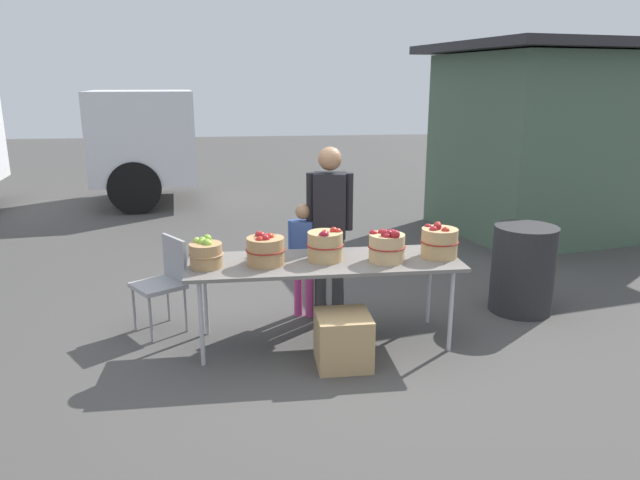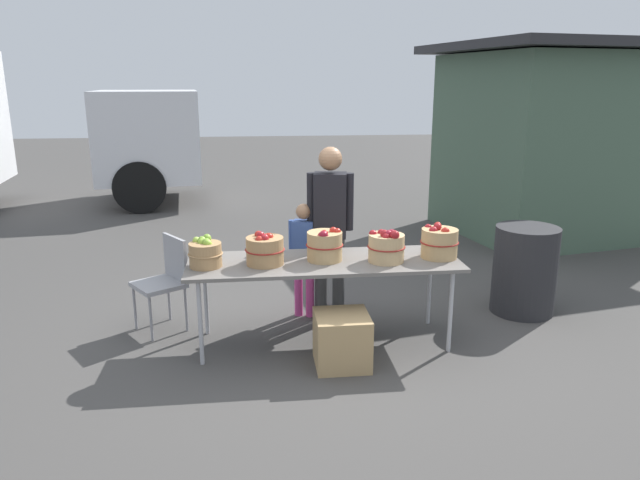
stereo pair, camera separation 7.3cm
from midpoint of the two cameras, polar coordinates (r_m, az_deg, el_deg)
ground_plane at (r=5.25m, az=0.02°, el=-9.85°), size 40.00×40.00×0.00m
market_table at (r=4.99m, az=0.02°, el=-2.45°), size 2.30×0.76×0.75m
apple_basket_green_0 at (r=4.88m, az=-11.44°, el=-1.30°), size 0.28×0.28×0.25m
apple_basket_red_0 at (r=4.87m, az=-5.75°, el=-0.96°), size 0.33×0.33×0.28m
apple_basket_red_1 at (r=4.96m, az=0.09°, el=-0.52°), size 0.32×0.32×0.29m
apple_basket_red_2 at (r=4.96m, az=6.07°, el=-0.60°), size 0.32×0.32×0.30m
apple_basket_red_3 at (r=5.15m, az=11.08°, el=-0.18°), size 0.33×0.33×0.30m
vendor_adult at (r=5.50m, az=0.56°, el=2.01°), size 0.43×0.27×1.65m
child_customer at (r=5.59m, az=-1.99°, el=-1.09°), size 0.28×0.20×1.12m
food_kiosk at (r=9.53m, az=21.72°, el=9.09°), size 3.98×3.51×2.74m
folding_chair at (r=5.52m, az=-15.19°, el=-3.46°), size 0.55×0.55×0.86m
trash_barrel at (r=6.11m, az=18.76°, el=-2.69°), size 0.61×0.61×0.86m
produce_crate at (r=4.78m, az=1.82°, el=-9.64°), size 0.43×0.43×0.43m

